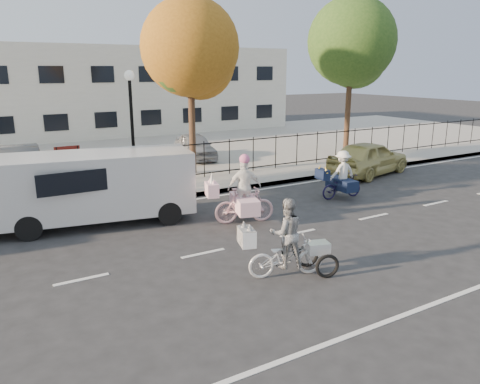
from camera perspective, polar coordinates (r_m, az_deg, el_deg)
ground at (r=11.97m, az=-4.50°, el=-7.48°), size 120.00×120.00×0.00m
road_markings at (r=11.97m, az=-4.50°, el=-7.46°), size 60.00×9.52×0.01m
curb at (r=16.40m, az=-12.31°, el=-1.31°), size 60.00×0.10×0.15m
sidewalk at (r=17.37m, az=-13.41°, el=-0.48°), size 60.00×2.20×0.15m
parking_lot at (r=25.83m, az=-19.37°, el=4.02°), size 60.00×15.60×0.15m
iron_fence at (r=18.21m, az=-14.61°, el=2.81°), size 58.00×0.06×1.50m
building at (r=35.35m, az=-23.13°, el=11.15°), size 34.00×10.00×6.00m
lamppost at (r=17.66m, az=-13.13°, el=9.81°), size 0.36×0.36×4.33m
street_sign at (r=17.33m, az=-20.22°, el=3.53°), size 0.85×0.06×1.80m
zebra_trike at (r=10.52m, az=5.67°, el=-6.63°), size 2.11×1.27×1.81m
unicorn_bike at (r=14.02m, az=0.40°, el=-0.72°), size 2.14×1.54×2.11m
bull_bike at (r=17.14m, az=12.25°, el=1.50°), size 1.88×1.29×1.73m
white_van at (r=14.52m, az=-17.36°, el=0.76°), size 6.29×2.97×2.13m
gold_sedan at (r=21.24m, az=15.40°, el=4.03°), size 4.74×2.76×1.51m
lot_car_c at (r=20.78m, az=-25.14°, el=3.15°), size 1.57×4.21×1.38m
lot_car_d at (r=23.59m, az=-5.49°, el=5.57°), size 2.04×3.86×1.25m
tree_mid at (r=20.14m, az=-5.78°, el=16.58°), size 4.04×4.04×7.41m
tree_east at (r=25.18m, az=13.59°, el=16.92°), size 4.39×4.39×8.05m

